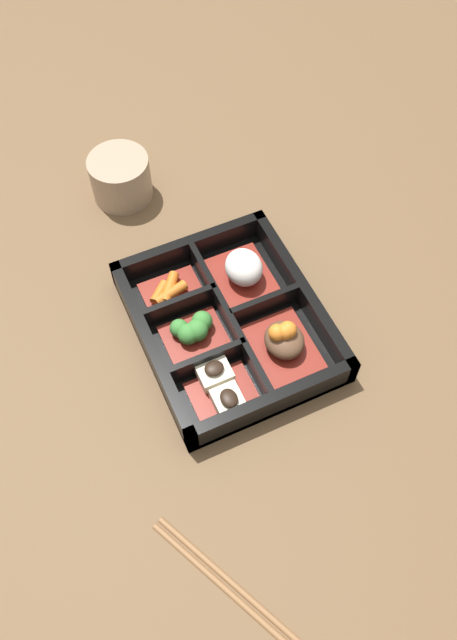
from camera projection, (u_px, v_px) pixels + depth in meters
The scene contains 10 objects.
ground_plane at pixel (228, 330), 0.82m from camera, with size 3.00×3.00×0.00m, color brown.
bento_base at pixel (228, 328), 0.82m from camera, with size 0.27×0.23×0.01m.
bento_rim at pixel (227, 322), 0.81m from camera, with size 0.27×0.23×0.05m.
bowl_rice at pixel (244, 270), 0.84m from camera, with size 0.10×0.08×0.05m.
bowl_stew at pixel (284, 340), 0.78m from camera, with size 0.10×0.08×0.05m.
bowl_carrots at pixel (169, 291), 0.84m from camera, with size 0.05×0.08×0.02m.
bowl_greens at pixel (193, 331), 0.79m from camera, with size 0.07×0.08×0.03m.
bowl_tofu at pixel (221, 388), 0.76m from camera, with size 0.08×0.08×0.03m.
tea_cup at pixel (121, 177), 0.92m from camera, with size 0.09×0.09×0.07m.
chopsticks at pixel (235, 591), 0.65m from camera, with size 0.21×0.11×0.01m.
Camera 1 is at (0.38, -0.18, 0.71)m, focal length 35.00 mm.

